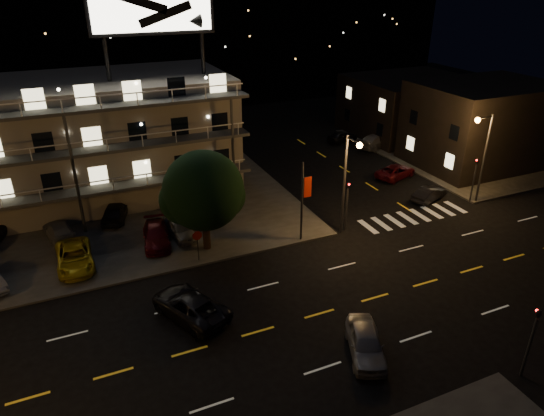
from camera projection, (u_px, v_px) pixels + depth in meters
name	position (u px, v px, depth m)	size (l,w,h in m)	color
ground	(289.00, 322.00, 28.43)	(140.00, 140.00, 0.00)	black
curb_nw	(31.00, 222.00, 39.79)	(44.00, 24.00, 0.15)	#31312F
curb_ne	(449.00, 151.00, 55.76)	(16.00, 24.00, 0.15)	#31312F
motel	(69.00, 141.00, 42.16)	(28.00, 13.80, 18.10)	gray
side_bldg_front	(482.00, 124.00, 50.64)	(14.06, 10.00, 8.50)	black
side_bldg_back	(408.00, 106.00, 60.85)	(14.06, 12.00, 7.00)	black
hill_backdrop	(72.00, 21.00, 77.87)	(120.00, 25.00, 24.00)	black
streetlight_nc	(347.00, 176.00, 35.89)	(0.44, 1.92, 8.00)	#2D2D30
streetlight_ne	(483.00, 150.00, 41.14)	(1.92, 0.44, 8.00)	#2D2D30
signal_nw	(347.00, 201.00, 37.58)	(0.20, 0.27, 4.60)	#2D2D30
signal_sw	(532.00, 336.00, 23.58)	(0.20, 0.27, 4.60)	#2D2D30
signal_ne	(475.00, 175.00, 42.30)	(0.27, 0.20, 4.60)	#2D2D30
banner_north	(303.00, 200.00, 35.70)	(0.83, 0.16, 6.40)	#2D2D30
stop_sign	(198.00, 241.00, 33.66)	(0.91, 0.11, 2.61)	#2D2D30
tree	(203.00, 193.00, 33.94)	(5.96, 5.74, 7.50)	black
lot_car_2	(75.00, 257.00, 33.37)	(2.34, 5.08, 1.41)	gold
lot_car_3	(156.00, 235.00, 36.21)	(1.88, 4.62, 1.34)	#510B12
lot_car_4	(180.00, 229.00, 37.16)	(1.57, 3.91, 1.33)	gray
lot_car_7	(59.00, 231.00, 36.91)	(1.75, 4.31, 1.25)	gray
lot_car_8	(116.00, 211.00, 39.75)	(1.76, 4.38, 1.49)	black
lot_car_9	(189.00, 200.00, 41.84)	(1.39, 4.00, 1.32)	#510B12
side_car_0	(429.00, 194.00, 43.45)	(1.36, 3.91, 1.29)	black
side_car_1	(396.00, 171.00, 48.39)	(2.16, 4.68, 1.30)	#510B12
side_car_2	(375.00, 141.00, 56.78)	(2.16, 5.32, 1.54)	gray
side_car_3	(342.00, 136.00, 58.71)	(1.58, 3.93, 1.34)	black
road_car_east	(366.00, 343.00, 25.82)	(1.74, 4.33, 1.47)	gray
road_car_west	(190.00, 305.00, 28.68)	(2.49, 5.41, 1.50)	black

